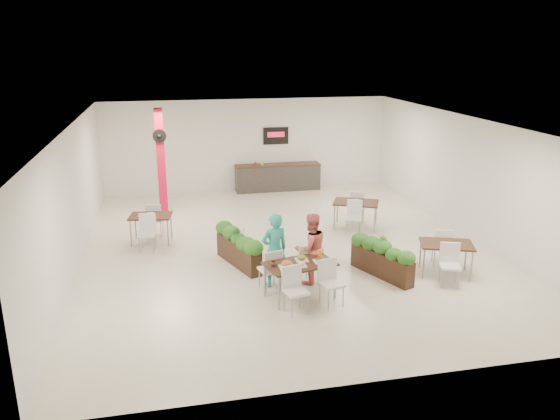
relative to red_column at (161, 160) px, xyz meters
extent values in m
plane|color=beige|center=(3.00, -3.79, -1.64)|extent=(12.00, 12.00, 0.00)
cube|color=white|center=(3.00, 2.21, -0.04)|extent=(10.00, 0.10, 3.20)
cube|color=white|center=(3.00, -9.79, -0.04)|extent=(10.00, 0.10, 3.20)
cube|color=white|center=(-2.00, -3.79, -0.04)|extent=(0.10, 12.00, 3.20)
cube|color=white|center=(8.00, -3.79, -0.04)|extent=(0.10, 12.00, 3.20)
cube|color=white|center=(3.00, -3.79, 1.56)|extent=(10.00, 12.00, 0.04)
cube|color=red|center=(0.00, 0.01, -0.04)|extent=(0.25, 0.25, 3.20)
cylinder|color=black|center=(0.00, -0.17, 0.76)|extent=(0.40, 0.06, 0.40)
sphere|color=black|center=(0.00, -0.21, 0.76)|extent=(0.12, 0.12, 0.12)
cube|color=#2E2B29|center=(4.00, 1.86, -1.19)|extent=(3.00, 0.60, 0.90)
cube|color=black|center=(4.00, 1.86, -0.72)|extent=(3.00, 0.62, 0.04)
cube|color=black|center=(4.00, 2.17, 0.26)|extent=(0.90, 0.04, 0.60)
cube|color=red|center=(4.00, 2.14, 0.31)|extent=(0.60, 0.02, 0.18)
imported|color=maroon|center=(3.20, 1.86, -0.61)|extent=(0.09, 0.09, 0.19)
imported|color=gold|center=(3.45, 1.86, -0.62)|extent=(0.13, 0.13, 0.17)
cube|color=black|center=(2.68, -6.67, -0.91)|extent=(1.55, 1.11, 0.04)
cylinder|color=gray|center=(2.14, -7.15, -1.29)|extent=(0.04, 0.04, 0.71)
cylinder|color=gray|center=(3.39, -6.85, -1.29)|extent=(0.04, 0.04, 0.71)
cylinder|color=gray|center=(1.98, -6.49, -1.29)|extent=(0.04, 0.04, 0.71)
cylinder|color=gray|center=(3.23, -6.19, -1.29)|extent=(0.04, 0.04, 0.71)
cube|color=white|center=(2.15, -6.18, -1.19)|extent=(0.51, 0.51, 0.05)
cube|color=white|center=(2.20, -6.36, -0.94)|extent=(0.42, 0.14, 0.45)
cylinder|color=gray|center=(2.28, -5.97, -1.43)|extent=(0.02, 0.02, 0.43)
cylinder|color=gray|center=(1.95, -6.05, -1.43)|extent=(0.02, 0.02, 0.43)
cylinder|color=gray|center=(2.36, -6.30, -1.43)|extent=(0.02, 0.02, 0.43)
cylinder|color=gray|center=(2.03, -6.38, -1.43)|extent=(0.02, 0.02, 0.43)
cube|color=white|center=(2.93, -5.99, -1.19)|extent=(0.51, 0.51, 0.05)
cube|color=white|center=(2.98, -6.17, -0.94)|extent=(0.42, 0.14, 0.45)
cylinder|color=gray|center=(3.06, -5.78, -1.43)|extent=(0.02, 0.02, 0.43)
cylinder|color=gray|center=(2.73, -5.86, -1.43)|extent=(0.02, 0.02, 0.43)
cylinder|color=gray|center=(3.14, -6.11, -1.43)|extent=(0.02, 0.02, 0.43)
cylinder|color=gray|center=(2.81, -6.19, -1.43)|extent=(0.02, 0.02, 0.43)
cube|color=white|center=(2.44, -7.34, -1.19)|extent=(0.51, 0.51, 0.05)
cube|color=white|center=(2.39, -7.16, -0.94)|extent=(0.42, 0.14, 0.45)
cylinder|color=gray|center=(2.31, -7.55, -1.43)|extent=(0.02, 0.02, 0.43)
cylinder|color=gray|center=(2.64, -7.47, -1.43)|extent=(0.02, 0.02, 0.43)
cylinder|color=gray|center=(2.23, -7.22, -1.43)|extent=(0.02, 0.02, 0.43)
cylinder|color=gray|center=(2.56, -7.14, -1.43)|extent=(0.02, 0.02, 0.43)
cube|color=white|center=(3.21, -7.16, -1.19)|extent=(0.51, 0.51, 0.05)
cube|color=white|center=(3.17, -6.97, -0.94)|extent=(0.42, 0.14, 0.45)
cylinder|color=gray|center=(3.09, -7.36, -1.43)|extent=(0.02, 0.02, 0.43)
cylinder|color=gray|center=(3.42, -7.28, -1.43)|extent=(0.02, 0.02, 0.43)
cylinder|color=gray|center=(3.01, -7.03, -1.43)|extent=(0.02, 0.02, 0.43)
cylinder|color=gray|center=(3.34, -6.95, -1.43)|extent=(0.02, 0.02, 0.43)
cube|color=white|center=(2.37, -6.85, -0.89)|extent=(0.36, 0.36, 0.01)
ellipsoid|color=#AA552A|center=(2.37, -6.85, -0.81)|extent=(0.22, 0.22, 0.13)
cube|color=white|center=(2.75, -6.53, -0.89)|extent=(0.31, 0.31, 0.01)
ellipsoid|color=orange|center=(2.75, -6.53, -0.82)|extent=(0.18, 0.18, 0.11)
cube|color=white|center=(3.10, -6.69, -0.89)|extent=(0.31, 0.31, 0.01)
ellipsoid|color=#521A10|center=(3.10, -6.69, -0.83)|extent=(0.16, 0.16, 0.10)
cube|color=white|center=(2.68, -6.85, -0.89)|extent=(0.22, 0.22, 0.01)
ellipsoid|color=white|center=(2.68, -6.85, -0.84)|extent=(0.12, 0.12, 0.07)
cylinder|color=yellow|center=(3.18, -6.39, -0.82)|extent=(0.07, 0.07, 0.15)
imported|color=brown|center=(2.13, -6.70, -0.84)|extent=(0.12, 0.12, 0.10)
imported|color=teal|center=(2.28, -6.02, -0.83)|extent=(0.67, 0.52, 1.63)
imported|color=#EB6D68|center=(3.08, -6.02, -0.86)|extent=(0.88, 0.76, 1.58)
cube|color=black|center=(1.69, -4.73, -1.35)|extent=(0.87, 1.74, 0.58)
ellipsoid|color=#225A19|center=(1.93, -5.41, -0.94)|extent=(0.40, 0.40, 0.32)
ellipsoid|color=#225A19|center=(1.81, -5.07, -0.94)|extent=(0.40, 0.40, 0.32)
ellipsoid|color=#225A19|center=(1.69, -4.73, -0.94)|extent=(0.40, 0.40, 0.32)
ellipsoid|color=#225A19|center=(1.56, -4.39, -0.94)|extent=(0.40, 0.40, 0.32)
ellipsoid|color=#225A19|center=(1.44, -4.05, -0.94)|extent=(0.40, 0.40, 0.32)
imported|color=#225A19|center=(1.69, -4.73, -0.87)|extent=(0.34, 0.29, 0.38)
cube|color=black|center=(4.73, -6.02, -1.36)|extent=(0.93, 1.69, 0.57)
ellipsoid|color=#225A19|center=(5.01, -6.68, -0.95)|extent=(0.40, 0.40, 0.32)
ellipsoid|color=#225A19|center=(4.87, -6.35, -0.95)|extent=(0.40, 0.40, 0.32)
ellipsoid|color=#225A19|center=(4.73, -6.02, -0.95)|extent=(0.40, 0.40, 0.32)
ellipsoid|color=#225A19|center=(4.59, -5.70, -0.95)|extent=(0.40, 0.40, 0.32)
ellipsoid|color=#225A19|center=(4.46, -5.37, -0.95)|extent=(0.40, 0.40, 0.32)
imported|color=#225A19|center=(4.73, -6.02, -0.88)|extent=(0.21, 0.21, 0.37)
cube|color=black|center=(-0.34, -2.73, -0.91)|extent=(1.16, 0.87, 0.04)
cylinder|color=gray|center=(-0.85, -2.94, -1.29)|extent=(0.04, 0.04, 0.71)
cylinder|color=gray|center=(0.08, -3.09, -1.29)|extent=(0.04, 0.04, 0.71)
cylinder|color=gray|center=(-0.75, -2.36, -1.29)|extent=(0.04, 0.04, 0.71)
cylinder|color=gray|center=(0.18, -2.51, -1.29)|extent=(0.04, 0.04, 0.71)
cube|color=white|center=(-0.24, -2.14, -1.19)|extent=(0.48, 0.48, 0.05)
cube|color=white|center=(-0.27, -2.32, -0.94)|extent=(0.42, 0.11, 0.45)
cylinder|color=gray|center=(-0.04, -1.99, -1.43)|extent=(0.02, 0.02, 0.43)
cylinder|color=gray|center=(-0.38, -1.94, -1.43)|extent=(0.02, 0.02, 0.43)
cylinder|color=gray|center=(-0.10, -2.33, -1.43)|extent=(0.02, 0.02, 0.43)
cylinder|color=gray|center=(-0.44, -2.28, -1.43)|extent=(0.02, 0.02, 0.43)
cube|color=white|center=(-0.43, -3.32, -1.19)|extent=(0.48, 0.48, 0.05)
cube|color=white|center=(-0.40, -3.13, -0.94)|extent=(0.42, 0.11, 0.45)
cylinder|color=gray|center=(-0.63, -3.46, -1.43)|extent=(0.02, 0.02, 0.43)
cylinder|color=gray|center=(-0.29, -3.51, -1.43)|extent=(0.02, 0.02, 0.43)
cylinder|color=gray|center=(-0.57, -3.12, -1.43)|extent=(0.02, 0.02, 0.43)
cylinder|color=gray|center=(-0.24, -3.18, -1.43)|extent=(0.02, 0.02, 0.43)
imported|color=white|center=(-0.34, -2.73, -0.87)|extent=(0.22, 0.22, 0.05)
cube|color=black|center=(5.32, -2.63, -0.91)|extent=(1.47, 1.27, 0.04)
cylinder|color=gray|center=(4.67, -2.71, -1.29)|extent=(0.04, 0.04, 0.71)
cylinder|color=gray|center=(5.68, -3.19, -1.29)|extent=(0.04, 0.04, 0.71)
cylinder|color=gray|center=(4.96, -2.07, -1.29)|extent=(0.04, 0.04, 0.71)
cylinder|color=gray|center=(5.98, -2.55, -1.29)|extent=(0.04, 0.04, 0.71)
cube|color=white|center=(5.58, -2.09, -1.19)|extent=(0.56, 0.56, 0.05)
cube|color=white|center=(5.50, -2.26, -0.94)|extent=(0.40, 0.21, 0.45)
cylinder|color=gray|center=(5.80, -2.00, -1.43)|extent=(0.02, 0.02, 0.43)
cylinder|color=gray|center=(5.49, -1.86, -1.43)|extent=(0.02, 0.02, 0.43)
cylinder|color=gray|center=(5.66, -2.31, -1.43)|extent=(0.02, 0.02, 0.43)
cylinder|color=gray|center=(5.35, -2.17, -1.43)|extent=(0.02, 0.02, 0.43)
cube|color=white|center=(5.07, -3.17, -1.19)|extent=(0.56, 0.56, 0.05)
cube|color=white|center=(5.15, -3.00, -0.94)|extent=(0.40, 0.21, 0.45)
cylinder|color=gray|center=(4.84, -3.26, -1.43)|extent=(0.02, 0.02, 0.43)
cylinder|color=gray|center=(5.15, -3.40, -1.43)|extent=(0.02, 0.02, 0.43)
cylinder|color=gray|center=(4.99, -2.95, -1.43)|extent=(0.02, 0.02, 0.43)
cylinder|color=gray|center=(5.30, -3.09, -1.43)|extent=(0.02, 0.02, 0.43)
imported|color=white|center=(5.32, -2.63, -0.87)|extent=(0.22, 0.22, 0.05)
cube|color=black|center=(6.17, -6.24, -0.91)|extent=(1.33, 1.10, 0.04)
cylinder|color=gray|center=(5.58, -6.37, -1.29)|extent=(0.04, 0.04, 0.71)
cylinder|color=gray|center=(6.54, -6.71, -1.29)|extent=(0.04, 0.04, 0.71)
cylinder|color=gray|center=(5.79, -5.77, -1.29)|extent=(0.04, 0.04, 0.71)
cylinder|color=gray|center=(6.75, -6.11, -1.29)|extent=(0.04, 0.04, 0.71)
cube|color=white|center=(6.36, -5.68, -1.19)|extent=(0.54, 0.54, 0.05)
cube|color=white|center=(6.30, -5.85, -0.94)|extent=(0.41, 0.18, 0.45)
cylinder|color=gray|center=(6.58, -5.57, -1.43)|extent=(0.02, 0.02, 0.43)
cylinder|color=gray|center=(6.26, -5.46, -1.43)|extent=(0.02, 0.02, 0.43)
cylinder|color=gray|center=(6.47, -5.89, -1.43)|extent=(0.02, 0.02, 0.43)
cylinder|color=gray|center=(6.15, -5.78, -1.43)|extent=(0.02, 0.02, 0.43)
cube|color=white|center=(5.97, -6.81, -1.19)|extent=(0.54, 0.54, 0.05)
cube|color=white|center=(6.03, -6.63, -0.94)|extent=(0.41, 0.18, 0.45)
cylinder|color=gray|center=(5.75, -6.91, -1.43)|extent=(0.02, 0.02, 0.43)
cylinder|color=gray|center=(6.07, -7.02, -1.43)|extent=(0.02, 0.02, 0.43)
cylinder|color=gray|center=(5.86, -6.59, -1.43)|extent=(0.02, 0.02, 0.43)
cylinder|color=gray|center=(6.18, -6.70, -1.43)|extent=(0.02, 0.02, 0.43)
camera|label=1|loc=(0.15, -16.62, 3.37)|focal=35.00mm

